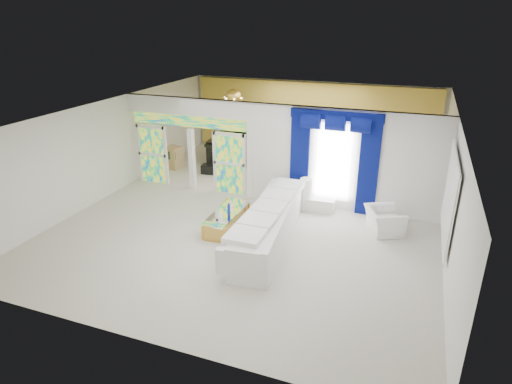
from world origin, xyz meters
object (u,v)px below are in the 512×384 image
at_px(console_table, 315,204).
at_px(armchair, 384,221).
at_px(white_sofa, 270,225).
at_px(coffee_table, 227,219).
at_px(grand_piano, 232,149).

bearing_deg(console_table, armchair, -19.72).
bearing_deg(white_sofa, console_table, 67.86).
relative_size(console_table, armchair, 1.13).
relative_size(coffee_table, console_table, 1.69).
xyz_separation_m(coffee_table, grand_piano, (-2.16, 5.38, 0.28)).
relative_size(coffee_table, armchair, 1.91).
xyz_separation_m(coffee_table, console_table, (2.01, 1.91, -0.02)).
height_order(coffee_table, armchair, armchair).
xyz_separation_m(white_sofa, armchair, (2.70, 1.48, -0.10)).
xyz_separation_m(white_sofa, grand_piano, (-3.51, 5.68, 0.07)).
bearing_deg(grand_piano, coffee_table, -75.54).
bearing_deg(grand_piano, console_table, -47.18).
bearing_deg(armchair, grand_piano, 30.66).
distance_m(white_sofa, coffee_table, 1.40).
xyz_separation_m(armchair, grand_piano, (-6.21, 4.20, 0.17)).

